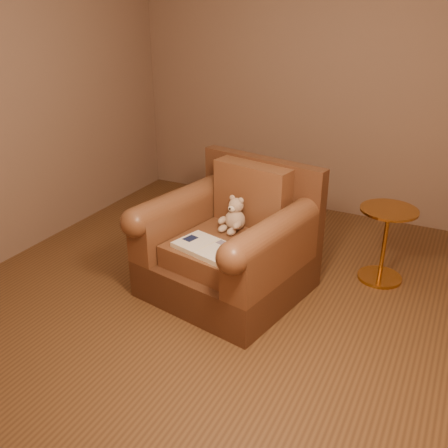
% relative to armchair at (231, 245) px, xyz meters
% --- Properties ---
extents(floor, '(4.00, 4.00, 0.00)m').
position_rel_armchair_xyz_m(floor, '(-0.02, -0.03, -0.39)').
color(floor, brown).
rests_on(floor, ground).
extents(room, '(4.02, 4.02, 2.71)m').
position_rel_armchair_xyz_m(room, '(-0.02, -0.03, 1.33)').
color(room, '#81624F').
rests_on(room, ground).
extents(armchair, '(1.29, 1.24, 1.00)m').
position_rel_armchair_xyz_m(armchair, '(0.00, 0.00, 0.00)').
color(armchair, '#4B2A19').
rests_on(armchair, floor).
extents(teddy_bear, '(0.20, 0.23, 0.28)m').
position_rel_armchair_xyz_m(teddy_bear, '(-0.02, 0.10, 0.20)').
color(teddy_bear, tan).
rests_on(teddy_bear, armchair).
extents(guidebook, '(0.54, 0.41, 0.04)m').
position_rel_armchair_xyz_m(guidebook, '(-0.04, -0.31, 0.11)').
color(guidebook, beige).
rests_on(guidebook, armchair).
extents(side_table, '(0.45, 0.45, 0.64)m').
position_rel_armchair_xyz_m(side_table, '(1.06, 0.69, -0.04)').
color(side_table, '#C08534').
rests_on(side_table, floor).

